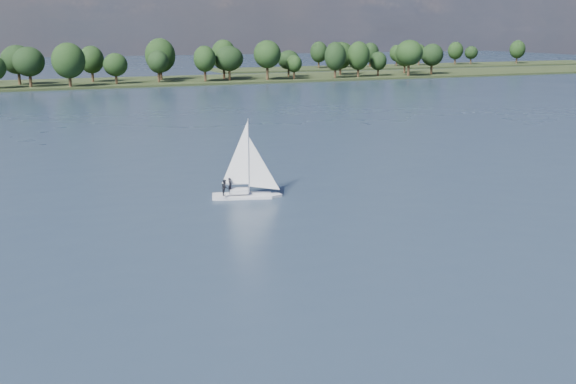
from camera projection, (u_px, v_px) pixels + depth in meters
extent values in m
plane|color=#233342|center=(188.00, 129.00, 121.43)|extent=(700.00, 700.00, 0.00)
cube|color=black|center=(113.00, 84.00, 222.09)|extent=(660.00, 40.00, 1.50)
cube|color=black|center=(426.00, 67.00, 323.25)|extent=(220.00, 30.00, 1.40)
cube|color=silver|center=(244.00, 198.00, 71.61)|extent=(7.33, 3.85, 0.83)
cube|color=silver|center=(244.00, 191.00, 71.40)|extent=(2.34, 1.77, 0.52)
cylinder|color=#BBBAC1|center=(243.00, 156.00, 70.44)|extent=(0.12, 0.12, 8.31)
imported|color=black|center=(230.00, 186.00, 71.03)|extent=(0.62, 0.76, 1.79)
imported|color=black|center=(225.00, 188.00, 70.17)|extent=(0.93, 1.05, 1.79)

